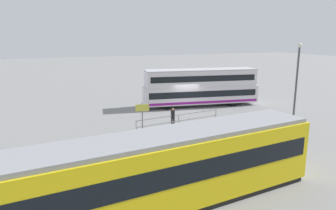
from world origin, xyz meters
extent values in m
plane|color=gray|center=(0.00, 0.00, 0.00)|extent=(160.00, 160.00, 0.00)
cube|color=silver|center=(-2.04, -1.05, 1.23)|extent=(12.15, 4.14, 1.76)
cube|color=silver|center=(-2.04, -1.05, 2.93)|extent=(11.79, 3.99, 1.64)
cube|color=black|center=(-2.04, -1.05, 1.44)|extent=(11.57, 4.08, 0.64)
cube|color=black|center=(-2.04, -1.05, 3.01)|extent=(11.20, 3.93, 0.60)
cube|color=#8C198C|center=(-2.04, -1.05, 0.60)|extent=(11.92, 4.14, 0.24)
cube|color=#B2B2B7|center=(-2.04, -1.05, 3.80)|extent=(11.79, 3.99, 0.10)
cylinder|color=black|center=(1.62, -1.58, 0.50)|extent=(1.33, 2.51, 1.00)
cylinder|color=black|center=(-5.29, -0.58, 0.50)|extent=(1.33, 2.51, 1.00)
cube|color=yellow|center=(8.45, 16.42, 1.69)|extent=(15.09, 4.50, 2.87)
cube|color=black|center=(8.45, 16.42, 1.97)|extent=(14.50, 4.46, 0.90)
cube|color=gray|center=(8.45, 16.42, 3.22)|extent=(14.76, 4.26, 0.20)
cube|color=black|center=(8.45, 16.42, 0.12)|extent=(14.77, 4.34, 0.25)
cylinder|color=black|center=(3.63, 5.53, 0.41)|extent=(0.14, 0.14, 0.81)
cylinder|color=black|center=(3.83, 5.61, 0.41)|extent=(0.14, 0.14, 0.81)
cylinder|color=black|center=(3.73, 5.57, 1.13)|extent=(0.42, 0.42, 0.63)
sphere|color=#8C6647|center=(3.73, 5.57, 1.55)|extent=(0.22, 0.22, 0.22)
cylinder|color=#33384C|center=(0.03, 9.48, 0.38)|extent=(0.14, 0.14, 0.77)
cylinder|color=#33384C|center=(-0.18, 9.42, 0.38)|extent=(0.14, 0.14, 0.77)
cylinder|color=black|center=(-0.07, 9.45, 1.06)|extent=(0.39, 0.39, 0.59)
sphere|color=tan|center=(-0.07, 9.45, 1.47)|extent=(0.21, 0.21, 0.21)
cube|color=gray|center=(3.21, 5.58, 1.05)|extent=(7.40, 1.12, 0.06)
cube|color=gray|center=(3.21, 5.58, 0.55)|extent=(7.40, 1.12, 0.06)
cylinder|color=gray|center=(-0.48, 5.05, 0.53)|extent=(0.07, 0.07, 1.05)
cylinder|color=gray|center=(3.21, 5.58, 0.53)|extent=(0.07, 0.07, 1.05)
cylinder|color=gray|center=(6.91, 6.11, 0.53)|extent=(0.07, 0.07, 1.05)
cylinder|color=slate|center=(6.46, 6.25, 1.22)|extent=(0.10, 0.10, 2.44)
cube|color=#D8D84C|center=(6.46, 6.29, 2.07)|extent=(1.01, 0.17, 0.53)
cylinder|color=#4C4C51|center=(-6.17, 8.06, 3.18)|extent=(0.16, 0.16, 6.37)
sphere|color=#F2EFCC|center=(-6.17, 8.06, 6.52)|extent=(0.36, 0.36, 0.36)
camera|label=1|loc=(12.85, 28.24, 7.39)|focal=33.84mm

